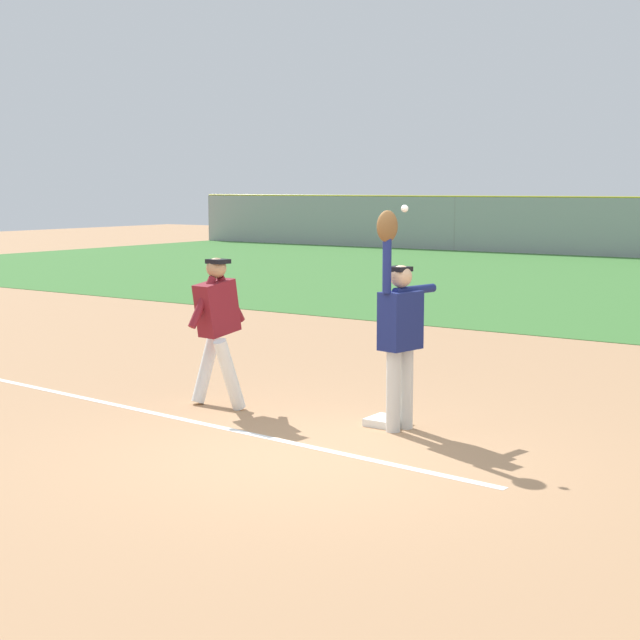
{
  "coord_description": "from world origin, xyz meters",
  "views": [
    {
      "loc": [
        5.28,
        -7.49,
        2.51
      ],
      "look_at": [
        -0.93,
        1.37,
        1.05
      ],
      "focal_mm": 55.5,
      "sensor_mm": 36.0,
      "label": 1
    }
  ],
  "objects_px": {
    "baseball": "(405,209)",
    "first_base": "(387,421)",
    "fielder": "(399,324)",
    "runner": "(217,321)"
  },
  "relations": [
    {
      "from": "first_base",
      "to": "runner",
      "type": "bearing_deg",
      "value": -169.78
    },
    {
      "from": "first_base",
      "to": "runner",
      "type": "height_order",
      "value": "runner"
    },
    {
      "from": "baseball",
      "to": "first_base",
      "type": "bearing_deg",
      "value": 146.1
    },
    {
      "from": "first_base",
      "to": "baseball",
      "type": "height_order",
      "value": "baseball"
    },
    {
      "from": "first_base",
      "to": "fielder",
      "type": "xyz_separation_m",
      "value": [
        0.21,
        -0.12,
        1.08
      ]
    },
    {
      "from": "fielder",
      "to": "baseball",
      "type": "distance_m",
      "value": 1.18
    },
    {
      "from": "runner",
      "to": "baseball",
      "type": "xyz_separation_m",
      "value": [
        2.35,
        0.16,
        1.3
      ]
    },
    {
      "from": "runner",
      "to": "baseball",
      "type": "relative_size",
      "value": 23.24
    },
    {
      "from": "fielder",
      "to": "baseball",
      "type": "height_order",
      "value": "baseball"
    },
    {
      "from": "runner",
      "to": "first_base",
      "type": "bearing_deg",
      "value": 16.43
    }
  ]
}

